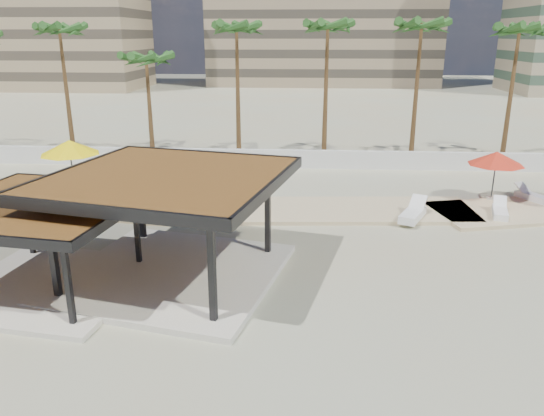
{
  "coord_description": "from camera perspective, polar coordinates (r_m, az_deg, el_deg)",
  "views": [
    {
      "loc": [
        1.87,
        -17.84,
        8.34
      ],
      "look_at": [
        0.43,
        3.23,
        1.4
      ],
      "focal_mm": 35.0,
      "sensor_mm": 36.0,
      "label": 1
    }
  ],
  "objects": [
    {
      "name": "umbrella_c",
      "position": [
        29.31,
        22.99,
        4.93
      ],
      "size": [
        3.43,
        3.43,
        2.51
      ],
      "rotation": [
        0.0,
        0.0,
        0.25
      ],
      "color": "beige",
      "rests_on": "promenade"
    },
    {
      "name": "pavilion_west",
      "position": [
        19.35,
        -23.33,
        -2.86
      ],
      "size": [
        7.01,
        7.01,
        3.15
      ],
      "rotation": [
        0.0,
        0.0,
        -0.14
      ],
      "color": "beige",
      "rests_on": "ground"
    },
    {
      "name": "lounger_c",
      "position": [
        30.55,
        26.2,
        1.13
      ],
      "size": [
        1.49,
        2.0,
        0.73
      ],
      "rotation": [
        0.0,
        0.0,
        2.08
      ],
      "color": "white",
      "rests_on": "promenade"
    },
    {
      "name": "promenade",
      "position": [
        26.82,
        4.0,
        0.16
      ],
      "size": [
        44.45,
        7.97,
        0.24
      ],
      "color": "#C6B284",
      "rests_on": "ground"
    },
    {
      "name": "boundary_wall",
      "position": [
        34.77,
        0.74,
        5.33
      ],
      "size": [
        56.0,
        0.3,
        1.2
      ],
      "primitive_type": "cube",
      "color": "silver",
      "rests_on": "ground"
    },
    {
      "name": "lounger_d",
      "position": [
        27.25,
        23.32,
        -0.38
      ],
      "size": [
        1.09,
        2.01,
        0.73
      ],
      "rotation": [
        0.0,
        0.0,
        1.31
      ],
      "color": "white",
      "rests_on": "promenade"
    },
    {
      "name": "lounger_b",
      "position": [
        25.48,
        14.91,
        -0.63
      ],
      "size": [
        1.65,
        2.38,
        0.87
      ],
      "rotation": [
        0.0,
        0.0,
        1.12
      ],
      "color": "white",
      "rests_on": "promenade"
    },
    {
      "name": "umbrella_b",
      "position": [
        30.42,
        -20.95,
        6.1
      ],
      "size": [
        3.21,
        3.21,
        2.81
      ],
      "rotation": [
        0.0,
        0.0,
        0.02
      ],
      "color": "beige",
      "rests_on": "promenade"
    },
    {
      "name": "umbrella_f",
      "position": [
        27.68,
        -16.96,
        4.85
      ],
      "size": [
        2.99,
        2.99,
        2.5
      ],
      "rotation": [
        0.0,
        0.0,
        -0.07
      ],
      "color": "beige",
      "rests_on": "promenade"
    },
    {
      "name": "lounger_a",
      "position": [
        30.74,
        -20.37,
        1.98
      ],
      "size": [
        1.01,
        2.0,
        0.72
      ],
      "rotation": [
        0.0,
        0.0,
        1.79
      ],
      "color": "white",
      "rests_on": "promenade"
    },
    {
      "name": "pavilion_central",
      "position": [
        18.79,
        -10.98,
        -0.91
      ],
      "size": [
        9.08,
        9.08,
        3.85
      ],
      "rotation": [
        0.0,
        0.0,
        -0.22
      ],
      "color": "beige",
      "rests_on": "ground"
    },
    {
      "name": "palm_f",
      "position": [
        37.13,
        15.76,
        17.8
      ],
      "size": [
        3.0,
        3.0,
        9.69
      ],
      "color": "brown",
      "rests_on": "ground"
    },
    {
      "name": "palm_g",
      "position": [
        38.36,
        25.02,
        16.46
      ],
      "size": [
        3.0,
        3.0,
        9.43
      ],
      "color": "brown",
      "rests_on": "ground"
    },
    {
      "name": "palm_c",
      "position": [
        37.59,
        -13.36,
        14.99
      ],
      "size": [
        3.0,
        3.0,
        7.62
      ],
      "color": "brown",
      "rests_on": "ground"
    },
    {
      "name": "ground",
      "position": [
        19.79,
        -1.89,
        -6.75
      ],
      "size": [
        200.0,
        200.0,
        0.0
      ],
      "primitive_type": "plane",
      "color": "tan",
      "rests_on": "ground"
    },
    {
      "name": "palm_b",
      "position": [
        40.25,
        -21.86,
        16.91
      ],
      "size": [
        3.0,
        3.0,
        9.48
      ],
      "color": "brown",
      "rests_on": "ground"
    },
    {
      "name": "palm_e",
      "position": [
        36.26,
        6.0,
        18.29
      ],
      "size": [
        3.0,
        3.0,
        9.65
      ],
      "color": "brown",
      "rests_on": "ground"
    },
    {
      "name": "palm_d",
      "position": [
        37.06,
        -3.83,
        18.22
      ],
      "size": [
        3.0,
        3.0,
        9.56
      ],
      "color": "brown",
      "rests_on": "ground"
    }
  ]
}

